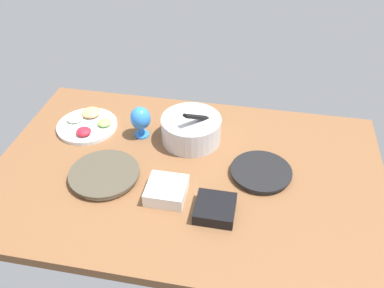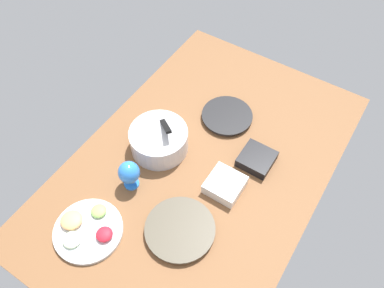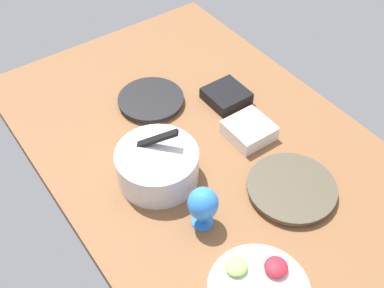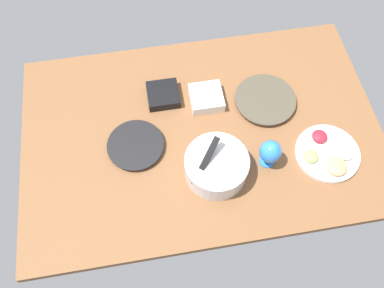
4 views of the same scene
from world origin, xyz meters
TOP-DOWN VIEW (x-y plane):
  - ground_plane at (0.00, 0.00)cm, footprint 160.00×104.00cm
  - dinner_plate_left at (-31.60, -10.08)cm, footprint 28.27×28.27cm
  - dinner_plate_right at (30.01, 3.44)cm, footprint 24.81×24.81cm
  - mixing_bowl at (-2.11, 20.88)cm, footprint 26.38×26.38cm
  - fruit_platter at (-51.45, 21.24)cm, footprint 27.75×27.75cm
  - hurricane_glass_blue at (-24.77, 19.68)cm, footprint 9.15×9.15cm
  - square_bowl_black at (14.70, -20.43)cm, footprint 14.54×14.54cm
  - square_bowl_white at (-4.72, -15.17)cm, footprint 14.78×14.78cm

SIDE VIEW (x-z plane):
  - ground_plane at x=0.00cm, z-range -4.00..0.00cm
  - dinner_plate_right at x=30.01cm, z-range 0.05..2.56cm
  - dinner_plate_left at x=-31.60cm, z-range 0.06..2.96cm
  - fruit_platter at x=-51.45cm, z-range -0.84..4.00cm
  - square_bowl_black at x=14.70cm, z-range 0.26..4.83cm
  - square_bowl_white at x=-4.72cm, z-range 0.31..5.78cm
  - mixing_bowl at x=-2.11cm, z-range -2.91..15.23cm
  - hurricane_glass_blue at x=-24.77cm, z-range 1.57..16.40cm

